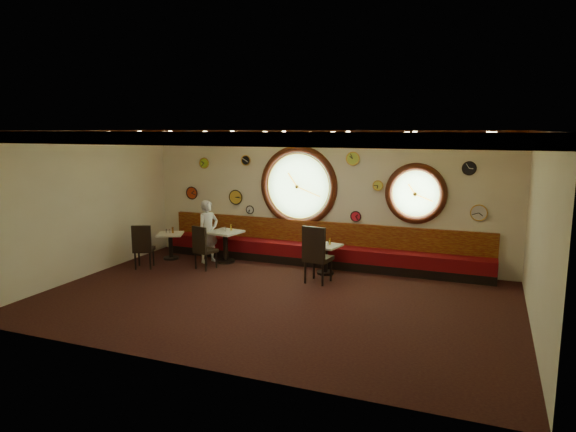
{
  "coord_description": "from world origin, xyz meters",
  "views": [
    {
      "loc": [
        3.71,
        -8.66,
        3.24
      ],
      "look_at": [
        -0.01,
        0.8,
        1.5
      ],
      "focal_mm": 32.0,
      "sensor_mm": 36.0,
      "label": 1
    }
  ],
  "objects_px": {
    "chair_a": "(143,244)",
    "condiment_b_pepper": "(225,229)",
    "chair_c": "(316,251)",
    "condiment_b_salt": "(225,229)",
    "condiment_a_salt": "(166,231)",
    "condiment_a_bottle": "(173,230)",
    "table_c": "(325,256)",
    "table_b": "(225,243)",
    "condiment_c_bottle": "(330,241)",
    "chair_b": "(203,245)",
    "condiment_c_pepper": "(328,243)",
    "waiter": "(208,231)",
    "table_a": "(171,243)",
    "condiment_a_pepper": "(170,231)",
    "condiment_c_salt": "(321,242)",
    "condiment_b_bottle": "(231,227)"
  },
  "relations": [
    {
      "from": "condiment_c_bottle",
      "to": "condiment_c_salt",
      "type": "bearing_deg",
      "value": -166.42
    },
    {
      "from": "condiment_c_salt",
      "to": "condiment_a_bottle",
      "type": "xyz_separation_m",
      "value": [
        -3.86,
        -0.1,
        0.02
      ]
    },
    {
      "from": "condiment_a_salt",
      "to": "table_a",
      "type": "bearing_deg",
      "value": 2.29
    },
    {
      "from": "condiment_c_salt",
      "to": "condiment_b_bottle",
      "type": "relative_size",
      "value": 0.58
    },
    {
      "from": "chair_c",
      "to": "condiment_b_bottle",
      "type": "height_order",
      "value": "chair_c"
    },
    {
      "from": "condiment_a_bottle",
      "to": "waiter",
      "type": "height_order",
      "value": "waiter"
    },
    {
      "from": "condiment_a_salt",
      "to": "condiment_a_bottle",
      "type": "relative_size",
      "value": 0.67
    },
    {
      "from": "chair_c",
      "to": "table_a",
      "type": "bearing_deg",
      "value": 178.95
    },
    {
      "from": "table_c",
      "to": "chair_c",
      "type": "xyz_separation_m",
      "value": [
        0.03,
        -0.78,
        0.29
      ]
    },
    {
      "from": "chair_c",
      "to": "chair_a",
      "type": "bearing_deg",
      "value": -167.01
    },
    {
      "from": "condiment_a_salt",
      "to": "condiment_b_bottle",
      "type": "xyz_separation_m",
      "value": [
        1.64,
        0.35,
        0.14
      ]
    },
    {
      "from": "condiment_a_salt",
      "to": "condiment_b_bottle",
      "type": "height_order",
      "value": "condiment_b_bottle"
    },
    {
      "from": "condiment_b_salt",
      "to": "condiment_b_pepper",
      "type": "xyz_separation_m",
      "value": [
        0.06,
        -0.11,
        0.0
      ]
    },
    {
      "from": "condiment_b_salt",
      "to": "condiment_c_salt",
      "type": "xyz_separation_m",
      "value": [
        2.51,
        -0.16,
        -0.11
      ]
    },
    {
      "from": "condiment_a_salt",
      "to": "condiment_c_pepper",
      "type": "relative_size",
      "value": 1.11
    },
    {
      "from": "condiment_b_salt",
      "to": "condiment_c_pepper",
      "type": "relative_size",
      "value": 0.98
    },
    {
      "from": "table_c",
      "to": "chair_a",
      "type": "xyz_separation_m",
      "value": [
        -4.08,
        -1.15,
        0.17
      ]
    },
    {
      "from": "table_b",
      "to": "condiment_c_bottle",
      "type": "xyz_separation_m",
      "value": [
        2.66,
        -0.04,
        0.25
      ]
    },
    {
      "from": "condiment_a_salt",
      "to": "condiment_b_salt",
      "type": "bearing_deg",
      "value": 11.66
    },
    {
      "from": "condiment_a_salt",
      "to": "condiment_a_bottle",
      "type": "xyz_separation_m",
      "value": [
        0.15,
        0.05,
        0.03
      ]
    },
    {
      "from": "condiment_a_salt",
      "to": "chair_b",
      "type": "bearing_deg",
      "value": -22.02
    },
    {
      "from": "table_c",
      "to": "condiment_b_salt",
      "type": "relative_size",
      "value": 8.15
    },
    {
      "from": "condiment_a_pepper",
      "to": "condiment_c_salt",
      "type": "bearing_deg",
      "value": 1.78
    },
    {
      "from": "chair_a",
      "to": "condiment_b_pepper",
      "type": "bearing_deg",
      "value": 14.92
    },
    {
      "from": "condiment_b_pepper",
      "to": "condiment_a_bottle",
      "type": "height_order",
      "value": "condiment_b_pepper"
    },
    {
      "from": "chair_a",
      "to": "condiment_b_pepper",
      "type": "relative_size",
      "value": 6.55
    },
    {
      "from": "condiment_a_pepper",
      "to": "condiment_a_bottle",
      "type": "distance_m",
      "value": 0.08
    },
    {
      "from": "table_a",
      "to": "chair_c",
      "type": "xyz_separation_m",
      "value": [
        4.04,
        -0.64,
        0.29
      ]
    },
    {
      "from": "table_a",
      "to": "condiment_b_salt",
      "type": "xyz_separation_m",
      "value": [
        1.39,
        0.3,
        0.41
      ]
    },
    {
      "from": "condiment_a_salt",
      "to": "waiter",
      "type": "height_order",
      "value": "waiter"
    },
    {
      "from": "table_a",
      "to": "waiter",
      "type": "xyz_separation_m",
      "value": [
        1.04,
        0.09,
        0.35
      ]
    },
    {
      "from": "chair_b",
      "to": "condiment_b_pepper",
      "type": "distance_m",
      "value": 0.81
    },
    {
      "from": "condiment_b_pepper",
      "to": "chair_c",
      "type": "bearing_deg",
      "value": -17.86
    },
    {
      "from": "chair_a",
      "to": "condiment_a_bottle",
      "type": "height_order",
      "value": "chair_a"
    },
    {
      "from": "table_c",
      "to": "waiter",
      "type": "bearing_deg",
      "value": -178.93
    },
    {
      "from": "waiter",
      "to": "condiment_a_bottle",
      "type": "bearing_deg",
      "value": 117.53
    },
    {
      "from": "condiment_c_bottle",
      "to": "condiment_a_bottle",
      "type": "bearing_deg",
      "value": -177.98
    },
    {
      "from": "condiment_a_bottle",
      "to": "condiment_a_pepper",
      "type": "bearing_deg",
      "value": -161.33
    },
    {
      "from": "condiment_b_salt",
      "to": "condiment_a_bottle",
      "type": "xyz_separation_m",
      "value": [
        -1.34,
        -0.26,
        -0.09
      ]
    },
    {
      "from": "condiment_b_bottle",
      "to": "waiter",
      "type": "relative_size",
      "value": 0.1
    },
    {
      "from": "chair_c",
      "to": "condiment_c_bottle",
      "type": "relative_size",
      "value": 5.16
    },
    {
      "from": "chair_c",
      "to": "condiment_b_pepper",
      "type": "xyz_separation_m",
      "value": [
        -2.59,
        0.83,
        0.12
      ]
    },
    {
      "from": "chair_c",
      "to": "condiment_b_salt",
      "type": "bearing_deg",
      "value": 168.37
    },
    {
      "from": "table_c",
      "to": "condiment_c_bottle",
      "type": "relative_size",
      "value": 4.84
    },
    {
      "from": "chair_a",
      "to": "condiment_c_salt",
      "type": "distance_m",
      "value": 4.14
    },
    {
      "from": "chair_c",
      "to": "condiment_a_bottle",
      "type": "relative_size",
      "value": 5.07
    },
    {
      "from": "chair_a",
      "to": "chair_b",
      "type": "bearing_deg",
      "value": -4.76
    },
    {
      "from": "condiment_c_pepper",
      "to": "table_b",
      "type": "bearing_deg",
      "value": 177.91
    },
    {
      "from": "table_a",
      "to": "condiment_a_pepper",
      "type": "distance_m",
      "value": 0.3
    },
    {
      "from": "condiment_b_bottle",
      "to": "condiment_c_salt",
      "type": "bearing_deg",
      "value": -4.97
    }
  ]
}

